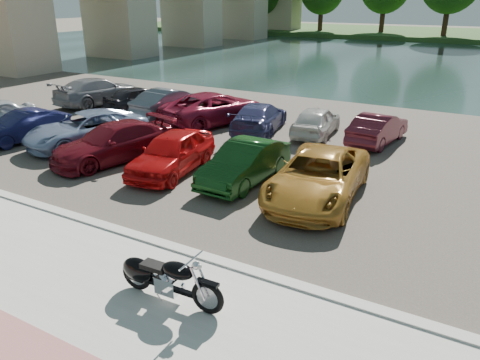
% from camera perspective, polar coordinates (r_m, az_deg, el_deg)
% --- Properties ---
extents(ground, '(200.00, 200.00, 0.00)m').
position_cam_1_polar(ground, '(9.77, -13.58, -14.11)').
color(ground, '#595447').
rests_on(ground, ground).
extents(promenade, '(60.00, 6.00, 0.10)m').
position_cam_1_polar(promenade, '(9.20, -17.98, -16.76)').
color(promenade, '#B6B4AB').
rests_on(promenade, ground).
extents(kerb, '(60.00, 0.30, 0.14)m').
position_cam_1_polar(kerb, '(11.00, -6.51, -8.78)').
color(kerb, '#B6B4AB').
rests_on(kerb, ground).
extents(parking_lot, '(60.00, 18.00, 0.04)m').
position_cam_1_polar(parking_lot, '(18.40, 10.14, 3.57)').
color(parking_lot, '#464038').
rests_on(parking_lot, ground).
extents(river, '(120.00, 40.00, 0.00)m').
position_cam_1_polar(river, '(46.27, 23.01, 12.96)').
color(river, '#1C322E').
rests_on(river, ground).
extents(far_bank, '(120.00, 24.00, 0.60)m').
position_cam_1_polar(far_bank, '(77.96, 26.49, 15.52)').
color(far_bank, '#234A1A').
rests_on(far_bank, ground).
extents(motorcycle, '(2.33, 0.75, 1.05)m').
position_cam_1_polar(motorcycle, '(9.30, -9.57, -11.56)').
color(motorcycle, black).
rests_on(motorcycle, promenade).
extents(car_1, '(1.81, 3.88, 1.23)m').
position_cam_1_polar(car_1, '(21.02, -24.91, 5.94)').
color(car_1, '#13153C').
rests_on(car_1, parking_lot).
extents(car_2, '(3.56, 5.23, 1.33)m').
position_cam_1_polar(car_2, '(19.47, -18.24, 5.91)').
color(car_2, '#798DB1').
rests_on(car_2, parking_lot).
extents(car_3, '(3.00, 4.91, 1.33)m').
position_cam_1_polar(car_3, '(17.37, -15.19, 4.43)').
color(car_3, maroon).
rests_on(car_3, parking_lot).
extents(car_4, '(2.14, 4.21, 1.37)m').
position_cam_1_polar(car_4, '(15.77, -8.32, 3.33)').
color(car_4, '#BB0C0D').
rests_on(car_4, parking_lot).
extents(car_5, '(1.47, 3.93, 1.28)m').
position_cam_1_polar(car_5, '(14.76, 0.60, 2.10)').
color(car_5, '#0F3812').
rests_on(car_5, parking_lot).
extents(car_6, '(2.83, 5.21, 1.39)m').
position_cam_1_polar(car_6, '(13.70, 9.50, 0.45)').
color(car_6, '#B87E2A').
rests_on(car_6, parking_lot).
extents(car_7, '(2.65, 5.17, 1.43)m').
position_cam_1_polar(car_7, '(27.05, -16.93, 10.33)').
color(car_7, gray).
rests_on(car_7, parking_lot).
extents(car_8, '(2.25, 3.87, 1.24)m').
position_cam_1_polar(car_8, '(25.18, -12.32, 9.76)').
color(car_8, black).
rests_on(car_8, parking_lot).
extents(car_9, '(1.91, 4.38, 1.40)m').
position_cam_1_polar(car_9, '(23.32, -8.42, 9.31)').
color(car_9, '#575E68').
rests_on(car_9, parking_lot).
extents(car_10, '(3.84, 5.67, 1.44)m').
position_cam_1_polar(car_10, '(21.94, -3.16, 8.79)').
color(car_10, maroon).
rests_on(car_10, parking_lot).
extents(car_11, '(2.65, 4.61, 1.26)m').
position_cam_1_polar(car_11, '(20.55, 2.36, 7.66)').
color(car_11, navy).
rests_on(car_11, parking_lot).
extents(car_12, '(1.84, 3.80, 1.25)m').
position_cam_1_polar(car_12, '(20.19, 9.28, 7.13)').
color(car_12, silver).
rests_on(car_12, parking_lot).
extents(car_13, '(1.69, 3.81, 1.22)m').
position_cam_1_polar(car_13, '(19.63, 16.46, 6.06)').
color(car_13, '#531622').
rests_on(car_13, parking_lot).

